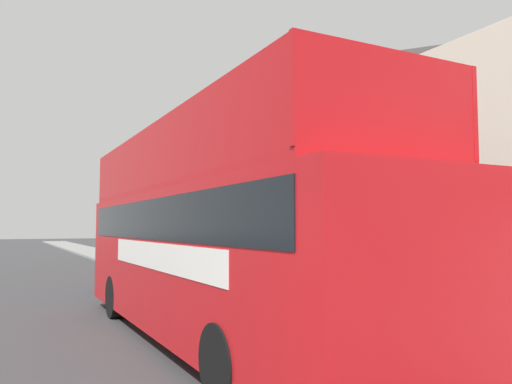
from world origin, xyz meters
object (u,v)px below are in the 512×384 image
tour_bus (209,245)px  litter_bin (369,297)px  parked_car_ahead_of_bus (145,271)px  lamp_post_nearest (327,162)px  lamp_post_second (196,182)px

tour_bus → litter_bin: bearing=-9.2°
parked_car_ahead_of_bus → lamp_post_nearest: bearing=-79.8°
lamp_post_nearest → parked_car_ahead_of_bus: bearing=102.4°
parked_car_ahead_of_bus → lamp_post_nearest: size_ratio=0.84×
tour_bus → lamp_post_second: 7.62m
litter_bin → tour_bus: bearing=170.6°
lamp_post_nearest → lamp_post_second: bearing=90.9°
lamp_post_nearest → litter_bin: size_ratio=4.88×
parked_car_ahead_of_bus → lamp_post_nearest: (1.72, -7.81, 2.80)m
lamp_post_second → litter_bin: size_ratio=5.19×
parked_car_ahead_of_bus → litter_bin: parked_car_ahead_of_bus is taller
tour_bus → lamp_post_second: lamp_post_second is taller
tour_bus → parked_car_ahead_of_bus: tour_bus is taller
lamp_post_second → litter_bin: lamp_post_second is taller
lamp_post_second → parked_car_ahead_of_bus: bearing=166.3°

